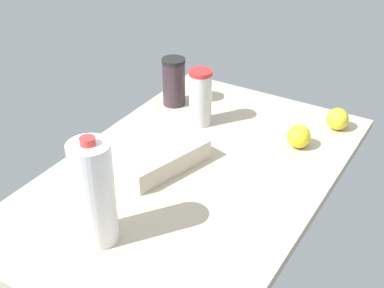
{
  "coord_description": "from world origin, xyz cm",
  "views": [
    {
      "loc": [
        112.3,
        67.59,
        94.34
      ],
      "look_at": [
        0.0,
        0.0,
        13.0
      ],
      "focal_mm": 50.0,
      "sensor_mm": 36.0,
      "label": 1
    }
  ],
  "objects_px": {
    "egg_carton": "(166,160)",
    "lemon_by_jug": "(299,136)",
    "shaker_bottle": "(174,82)",
    "lemon_near_front": "(338,119)",
    "tumbler_cup": "(200,97)",
    "milk_jug": "(94,193)"
  },
  "relations": [
    {
      "from": "shaker_bottle",
      "to": "lemon_near_front",
      "type": "height_order",
      "value": "shaker_bottle"
    },
    {
      "from": "egg_carton",
      "to": "shaker_bottle",
      "type": "bearing_deg",
      "value": -135.44
    },
    {
      "from": "tumbler_cup",
      "to": "shaker_bottle",
      "type": "relative_size",
      "value": 1.12
    },
    {
      "from": "shaker_bottle",
      "to": "lemon_near_front",
      "type": "distance_m",
      "value": 0.59
    },
    {
      "from": "milk_jug",
      "to": "egg_carton",
      "type": "height_order",
      "value": "milk_jug"
    },
    {
      "from": "milk_jug",
      "to": "tumbler_cup",
      "type": "bearing_deg",
      "value": -173.13
    },
    {
      "from": "milk_jug",
      "to": "lemon_near_front",
      "type": "relative_size",
      "value": 3.96
    },
    {
      "from": "shaker_bottle",
      "to": "milk_jug",
      "type": "bearing_deg",
      "value": 18.01
    },
    {
      "from": "shaker_bottle",
      "to": "lemon_by_jug",
      "type": "height_order",
      "value": "shaker_bottle"
    },
    {
      "from": "lemon_near_front",
      "to": "tumbler_cup",
      "type": "bearing_deg",
      "value": -63.63
    },
    {
      "from": "tumbler_cup",
      "to": "lemon_by_jug",
      "type": "relative_size",
      "value": 2.61
    },
    {
      "from": "milk_jug",
      "to": "shaker_bottle",
      "type": "bearing_deg",
      "value": -161.99
    },
    {
      "from": "tumbler_cup",
      "to": "lemon_near_front",
      "type": "height_order",
      "value": "tumbler_cup"
    },
    {
      "from": "tumbler_cup",
      "to": "shaker_bottle",
      "type": "bearing_deg",
      "value": -116.27
    },
    {
      "from": "milk_jug",
      "to": "lemon_by_jug",
      "type": "relative_size",
      "value": 3.91
    },
    {
      "from": "egg_carton",
      "to": "shaker_bottle",
      "type": "distance_m",
      "value": 0.43
    },
    {
      "from": "lemon_by_jug",
      "to": "shaker_bottle",
      "type": "bearing_deg",
      "value": -95.38
    },
    {
      "from": "lemon_by_jug",
      "to": "lemon_near_front",
      "type": "relative_size",
      "value": 1.01
    },
    {
      "from": "tumbler_cup",
      "to": "shaker_bottle",
      "type": "xyz_separation_m",
      "value": [
        -0.08,
        -0.16,
        -0.01
      ]
    },
    {
      "from": "egg_carton",
      "to": "lemon_by_jug",
      "type": "bearing_deg",
      "value": 153.48
    },
    {
      "from": "lemon_by_jug",
      "to": "lemon_near_front",
      "type": "bearing_deg",
      "value": 158.55
    },
    {
      "from": "tumbler_cup",
      "to": "lemon_near_front",
      "type": "relative_size",
      "value": 2.64
    }
  ]
}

